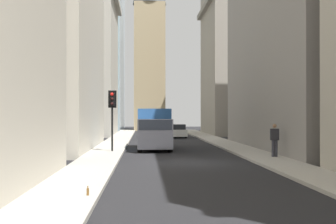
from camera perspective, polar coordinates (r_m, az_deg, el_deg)
The scene contains 11 objects.
ground_plane at distance 23.06m, azimuth 2.21°, elevation -6.41°, with size 135.00×135.00×0.00m, color black.
sidewalk_right at distance 23.08m, azimuth -9.05°, elevation -6.23°, with size 90.00×2.20×0.14m, color #A8A399.
sidewalk_left at distance 23.89m, azimuth 13.08°, elevation -6.02°, with size 90.00×2.20×0.14m, color #A8A399.
building_left_far at distance 56.24m, azimuth 10.07°, elevation 6.43°, with size 12.43×10.50×18.09m.
building_right_far at distance 54.44m, azimuth -12.10°, elevation 7.10°, with size 12.69×10.50×18.92m.
church_spire at distance 70.19m, azimuth -2.37°, elevation 11.71°, with size 5.16×5.16×32.63m.
delivery_truck at distance 31.19m, azimuth -1.77°, elevation -2.13°, with size 6.46×2.25×2.84m.
sedan_white at distance 47.33m, azimuth 1.19°, elevation -2.48°, with size 4.30×1.78×1.42m.
traffic_light_midblock at distance 28.47m, azimuth -7.13°, elevation 0.71°, with size 0.43×0.52×3.84m.
pedestrian at distance 25.13m, azimuth 13.43°, elevation -3.34°, with size 0.26×0.44×1.79m.
discarded_bottle at distance 13.13m, azimuth -10.19°, elevation -9.95°, with size 0.07×0.07×0.27m.
Camera 1 is at (-22.84, 2.10, 2.45)m, focal length 47.81 mm.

